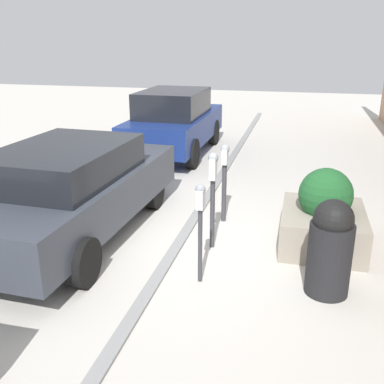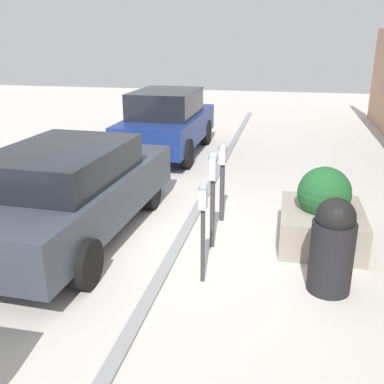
{
  "view_description": "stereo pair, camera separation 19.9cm",
  "coord_description": "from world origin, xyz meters",
  "px_view_note": "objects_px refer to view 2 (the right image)",
  "views": [
    {
      "loc": [
        -5.89,
        -1.57,
        2.97
      ],
      "look_at": [
        0.0,
        -0.13,
        0.85
      ],
      "focal_mm": 42.0,
      "sensor_mm": 36.0,
      "label": 1
    },
    {
      "loc": [
        -5.94,
        -1.38,
        2.97
      ],
      "look_at": [
        0.0,
        -0.13,
        0.85
      ],
      "focal_mm": 42.0,
      "sensor_mm": 36.0,
      "label": 2
    }
  ],
  "objects_px": {
    "parking_meter_middle": "(223,171)",
    "parking_meter_second": "(213,184)",
    "planter_box": "(322,216)",
    "trash_bin": "(332,245)",
    "parking_meter_nearest": "(203,214)",
    "parked_car_rear": "(168,122)",
    "parked_car_middle": "(69,190)"
  },
  "relations": [
    {
      "from": "parking_meter_nearest",
      "to": "parked_car_middle",
      "type": "relative_size",
      "value": 0.29
    },
    {
      "from": "parking_meter_nearest",
      "to": "trash_bin",
      "type": "bearing_deg",
      "value": -85.94
    },
    {
      "from": "parking_meter_nearest",
      "to": "parking_meter_second",
      "type": "xyz_separation_m",
      "value": [
        1.0,
        0.05,
        0.06
      ]
    },
    {
      "from": "planter_box",
      "to": "parked_car_rear",
      "type": "height_order",
      "value": "parked_car_rear"
    },
    {
      "from": "parked_car_middle",
      "to": "parked_car_rear",
      "type": "relative_size",
      "value": 1.09
    },
    {
      "from": "parking_meter_second",
      "to": "parked_car_rear",
      "type": "relative_size",
      "value": 0.35
    },
    {
      "from": "parking_meter_middle",
      "to": "trash_bin",
      "type": "height_order",
      "value": "parking_meter_middle"
    },
    {
      "from": "planter_box",
      "to": "parked_car_rear",
      "type": "relative_size",
      "value": 0.35
    },
    {
      "from": "parking_meter_second",
      "to": "trash_bin",
      "type": "relative_size",
      "value": 1.2
    },
    {
      "from": "parked_car_middle",
      "to": "trash_bin",
      "type": "height_order",
      "value": "parked_car_middle"
    },
    {
      "from": "parking_meter_nearest",
      "to": "parking_meter_middle",
      "type": "height_order",
      "value": "parking_meter_middle"
    },
    {
      "from": "parked_car_rear",
      "to": "parking_meter_middle",
      "type": "bearing_deg",
      "value": -153.32
    },
    {
      "from": "parking_meter_second",
      "to": "planter_box",
      "type": "relative_size",
      "value": 0.99
    },
    {
      "from": "planter_box",
      "to": "trash_bin",
      "type": "relative_size",
      "value": 1.21
    },
    {
      "from": "parking_meter_middle",
      "to": "parked_car_middle",
      "type": "xyz_separation_m",
      "value": [
        -1.12,
        2.17,
        -0.11
      ]
    },
    {
      "from": "parking_meter_nearest",
      "to": "planter_box",
      "type": "distance_m",
      "value": 2.16
    },
    {
      "from": "parking_meter_nearest",
      "to": "parking_meter_second",
      "type": "height_order",
      "value": "parking_meter_second"
    },
    {
      "from": "parked_car_rear",
      "to": "trash_bin",
      "type": "bearing_deg",
      "value": -148.45
    },
    {
      "from": "parked_car_rear",
      "to": "trash_bin",
      "type": "distance_m",
      "value": 7.13
    },
    {
      "from": "parking_meter_middle",
      "to": "trash_bin",
      "type": "bearing_deg",
      "value": -139.97
    },
    {
      "from": "parking_meter_second",
      "to": "parked_car_middle",
      "type": "distance_m",
      "value": 2.19
    },
    {
      "from": "parking_meter_second",
      "to": "trash_bin",
      "type": "xyz_separation_m",
      "value": [
        -0.89,
        -1.6,
        -0.38
      ]
    },
    {
      "from": "parking_meter_middle",
      "to": "parking_meter_second",
      "type": "bearing_deg",
      "value": -179.63
    },
    {
      "from": "planter_box",
      "to": "parked_car_rear",
      "type": "bearing_deg",
      "value": 37.26
    },
    {
      "from": "parked_car_rear",
      "to": "trash_bin",
      "type": "relative_size",
      "value": 3.46
    },
    {
      "from": "parking_meter_second",
      "to": "parked_car_rear",
      "type": "bearing_deg",
      "value": 21.49
    },
    {
      "from": "planter_box",
      "to": "parked_car_middle",
      "type": "height_order",
      "value": "parked_car_middle"
    },
    {
      "from": "parking_meter_nearest",
      "to": "trash_bin",
      "type": "relative_size",
      "value": 1.08
    },
    {
      "from": "parking_meter_second",
      "to": "parked_car_middle",
      "type": "xyz_separation_m",
      "value": [
        -0.1,
        2.18,
        -0.21
      ]
    },
    {
      "from": "parking_meter_nearest",
      "to": "parked_car_middle",
      "type": "height_order",
      "value": "parked_car_middle"
    },
    {
      "from": "parking_meter_middle",
      "to": "planter_box",
      "type": "bearing_deg",
      "value": -109.87
    },
    {
      "from": "parking_meter_nearest",
      "to": "parked_car_rear",
      "type": "height_order",
      "value": "parked_car_rear"
    }
  ]
}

